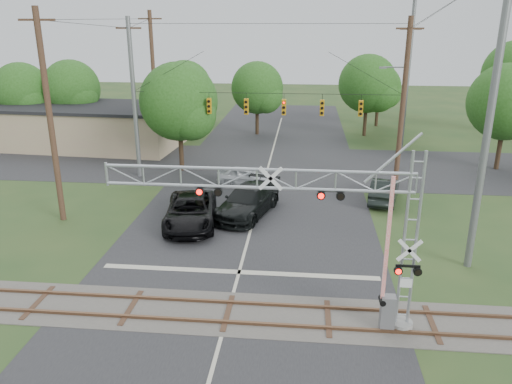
# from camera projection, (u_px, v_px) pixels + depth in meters

# --- Properties ---
(ground) EXTENTS (160.00, 160.00, 0.00)m
(ground) POSITION_uv_depth(u_px,v_px,m) (219.00, 344.00, 18.15)
(ground) COLOR #28431F
(ground) RESTS_ON ground
(road_main) EXTENTS (14.00, 90.00, 0.02)m
(road_main) POSITION_uv_depth(u_px,v_px,m) (250.00, 234.00, 27.56)
(road_main) COLOR #27272A
(road_main) RESTS_ON ground
(road_cross) EXTENTS (90.00, 12.00, 0.02)m
(road_cross) POSITION_uv_depth(u_px,v_px,m) (269.00, 165.00, 40.74)
(road_cross) COLOR #27272A
(road_cross) RESTS_ON ground
(railroad_track) EXTENTS (90.00, 3.20, 0.17)m
(railroad_track) POSITION_uv_depth(u_px,v_px,m) (228.00, 313.00, 20.02)
(railroad_track) COLOR #46423C
(railroad_track) RESTS_ON ground
(crossing_gantry) EXTENTS (11.60, 0.89, 7.00)m
(crossing_gantry) POSITION_uv_depth(u_px,v_px,m) (317.00, 219.00, 17.96)
(crossing_gantry) COLOR gray
(crossing_gantry) RESTS_ON ground
(traffic_signal_span) EXTENTS (19.34, 0.36, 11.50)m
(traffic_signal_span) POSITION_uv_depth(u_px,v_px,m) (278.00, 103.00, 35.05)
(traffic_signal_span) COLOR slate
(traffic_signal_span) RESTS_ON ground
(pickup_black) EXTENTS (3.61, 6.36, 1.67)m
(pickup_black) POSITION_uv_depth(u_px,v_px,m) (191.00, 211.00, 28.55)
(pickup_black) COLOR black
(pickup_black) RESTS_ON ground
(car_dark) EXTENTS (4.02, 6.45, 1.74)m
(car_dark) POSITION_uv_depth(u_px,v_px,m) (248.00, 201.00, 30.08)
(car_dark) COLOR black
(car_dark) RESTS_ON ground
(sedan_silver) EXTENTS (4.14, 2.09, 1.35)m
(sedan_silver) POSITION_uv_depth(u_px,v_px,m) (245.00, 176.00, 35.59)
(sedan_silver) COLOR #B7BCC0
(sedan_silver) RESTS_ON ground
(suv_dark) EXTENTS (2.61, 4.85, 1.52)m
(suv_dark) POSITION_uv_depth(u_px,v_px,m) (384.00, 190.00, 32.35)
(suv_dark) COLOR black
(suv_dark) RESTS_ON ground
(commercial_building) EXTENTS (17.09, 9.62, 3.85)m
(commercial_building) POSITION_uv_depth(u_px,v_px,m) (91.00, 126.00, 46.40)
(commercial_building) COLOR tan
(commercial_building) RESTS_ON ground
(streetlight) EXTENTS (2.15, 0.22, 8.07)m
(streetlight) POSITION_uv_depth(u_px,v_px,m) (401.00, 112.00, 38.37)
(streetlight) COLOR slate
(streetlight) RESTS_ON ground
(utility_poles) EXTENTS (25.81, 28.78, 14.01)m
(utility_poles) POSITION_uv_depth(u_px,v_px,m) (309.00, 89.00, 36.41)
(utility_poles) COLOR #3E291C
(utility_poles) RESTS_ON ground
(treeline) EXTENTS (54.39, 24.82, 9.47)m
(treeline) POSITION_uv_depth(u_px,v_px,m) (300.00, 87.00, 47.02)
(treeline) COLOR #342517
(treeline) RESTS_ON ground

